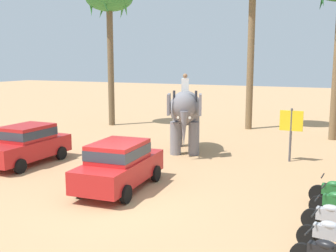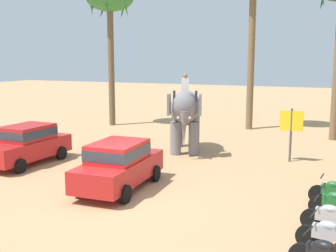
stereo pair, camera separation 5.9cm
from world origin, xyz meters
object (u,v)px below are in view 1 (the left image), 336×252
object	(u,v)px
car_parked_far_side	(27,143)
elephant_with_mahout	(185,112)
signboard_yellow	(291,124)
car_sedan_foreground	(119,163)
motorcycle_second_in_row	(336,236)
palm_tree_left_of_road	(109,3)

from	to	relation	value
car_parked_far_side	elephant_with_mahout	bearing A→B (deg)	43.34
elephant_with_mahout	signboard_yellow	distance (m)	5.04
car_sedan_foreground	car_parked_far_side	size ratio (longest dim) A/B	1.02
elephant_with_mahout	motorcycle_second_in_row	world-z (taller)	elephant_with_mahout
signboard_yellow	motorcycle_second_in_row	bearing A→B (deg)	-75.66
car_sedan_foreground	elephant_with_mahout	distance (m)	6.57
car_parked_far_side	elephant_with_mahout	distance (m)	7.51
car_sedan_foreground	palm_tree_left_of_road	world-z (taller)	palm_tree_left_of_road
motorcycle_second_in_row	car_parked_far_side	bearing A→B (deg)	164.32
car_parked_far_side	motorcycle_second_in_row	xyz separation A→B (m)	(12.67, -3.56, -0.46)
car_sedan_foreground	signboard_yellow	distance (m)	8.22
car_sedan_foreground	signboard_yellow	xyz separation A→B (m)	(4.91, 6.55, 0.76)
car_sedan_foreground	car_parked_far_side	world-z (taller)	same
signboard_yellow	elephant_with_mahout	bearing A→B (deg)	-179.22
elephant_with_mahout	signboard_yellow	xyz separation A→B (m)	(5.03, 0.07, -0.30)
elephant_with_mahout	palm_tree_left_of_road	world-z (taller)	palm_tree_left_of_road
car_parked_far_side	motorcycle_second_in_row	distance (m)	13.17
palm_tree_left_of_road	signboard_yellow	size ratio (longest dim) A/B	3.97
car_parked_far_side	palm_tree_left_of_road	size ratio (longest dim) A/B	0.43
car_parked_far_side	elephant_with_mahout	size ratio (longest dim) A/B	1.02
elephant_with_mahout	car_parked_far_side	bearing A→B (deg)	-136.66
motorcycle_second_in_row	palm_tree_left_of_road	distance (m)	22.17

